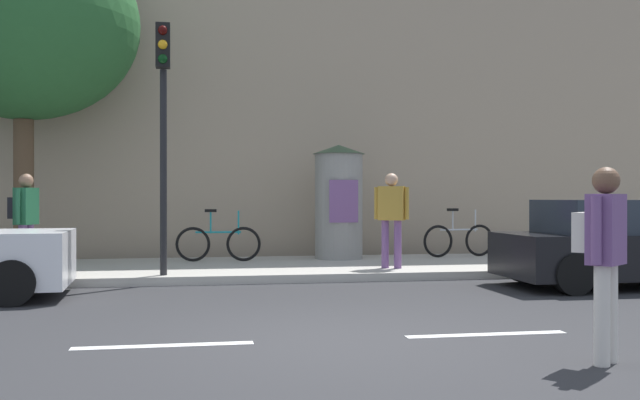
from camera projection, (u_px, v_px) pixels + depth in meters
ground_plane at (331, 340)px, 7.61m from camera, size 80.00×80.00×0.00m
sidewalk_curb at (264, 268)px, 14.50m from camera, size 36.00×4.00×0.15m
lane_markings at (331, 340)px, 7.61m from camera, size 25.80×0.16×0.01m
building_backdrop at (246, 92)px, 19.41m from camera, size 36.00×5.00×8.60m
traffic_light at (163, 107)px, 12.42m from camera, size 0.24×0.45×4.28m
poster_column at (339, 201)px, 15.90m from camera, size 1.14×1.14×2.48m
street_tree at (23, 23)px, 14.67m from camera, size 4.59×4.59×6.80m
pedestrian_in_light_jacket at (604, 247)px, 6.52m from camera, size 0.50×0.51×1.76m
pedestrian_near_pole at (392, 211)px, 13.77m from camera, size 0.60×0.51×1.79m
pedestrian_in_red_top at (25, 215)px, 12.31m from camera, size 0.47×0.56×1.74m
bicycle_leaning at (218, 243)px, 15.23m from camera, size 1.77×0.23×1.09m
bicycle_upright at (459, 239)px, 16.39m from camera, size 1.76×0.33×1.09m
parked_car_silver at (628, 245)px, 12.15m from camera, size 4.30×1.93×1.45m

